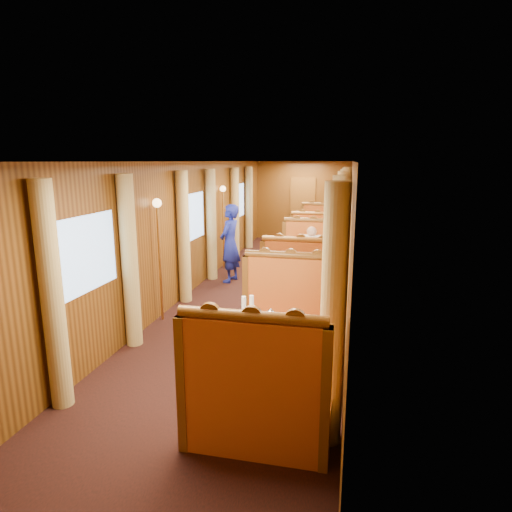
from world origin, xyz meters
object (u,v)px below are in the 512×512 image
(table_mid, at_px, (307,276))
(teapot_left, at_px, (261,323))
(banquette_near_fwd, at_px, (256,404))
(banquette_far_aft, at_px, (322,235))
(table_far, at_px, (320,243))
(tea_tray, at_px, (268,326))
(passenger, at_px, (311,249))
(rose_vase_mid, at_px, (306,248))
(rose_vase_far, at_px, (320,222))
(banquette_far_fwd, at_px, (317,248))
(teapot_back, at_px, (271,319))
(teapot_right, at_px, (270,325))
(steward, at_px, (230,243))
(banquette_mid_fwd, at_px, (301,289))
(fruit_plate, at_px, (303,331))
(table_near, at_px, (275,358))
(banquette_near_aft, at_px, (288,321))
(banquette_mid_aft, at_px, (312,262))

(table_mid, bearing_deg, teapot_left, -92.23)
(banquette_near_fwd, height_order, banquette_far_aft, same)
(table_mid, relative_size, teapot_left, 6.05)
(table_far, xyz_separation_m, tea_tray, (-0.07, -7.04, 0.38))
(banquette_near_fwd, xyz_separation_m, teapot_left, (-0.14, 0.91, 0.40))
(passenger, bearing_deg, rose_vase_mid, -92.28)
(teapot_left, height_order, rose_vase_far, rose_vase_far)
(banquette_far_fwd, xyz_separation_m, rose_vase_mid, (-0.03, -2.51, 0.50))
(table_mid, xyz_separation_m, teapot_back, (-0.06, -3.46, 0.44))
(banquette_near_fwd, distance_m, teapot_right, 0.96)
(steward, bearing_deg, passenger, 104.01)
(teapot_left, bearing_deg, banquette_far_fwd, 72.32)
(rose_vase_far, bearing_deg, teapot_right, -90.27)
(table_far, distance_m, rose_vase_mid, 3.57)
(banquette_far_fwd, height_order, teapot_left, banquette_far_fwd)
(tea_tray, height_order, rose_vase_mid, rose_vase_mid)
(teapot_left, relative_size, passenger, 0.23)
(banquette_mid_fwd, distance_m, fruit_plate, 2.64)
(table_far, distance_m, steward, 3.34)
(banquette_far_aft, relative_size, teapot_back, 8.23)
(banquette_near_fwd, bearing_deg, table_near, 90.00)
(banquette_near_aft, height_order, rose_vase_mid, banquette_near_aft)
(passenger, bearing_deg, table_mid, -90.00)
(table_near, relative_size, passenger, 1.38)
(table_far, bearing_deg, teapot_back, -90.51)
(table_mid, xyz_separation_m, passenger, (-0.00, 0.77, 0.37))
(banquette_near_aft, xyz_separation_m, table_far, (0.00, 5.99, -0.05))
(banquette_far_aft, xyz_separation_m, rose_vase_mid, (-0.03, -4.54, 0.50))
(banquette_near_aft, distance_m, banquette_mid_aft, 3.50)
(tea_tray, height_order, teapot_right, teapot_right)
(teapot_back, bearing_deg, table_mid, 92.23)
(table_near, distance_m, steward, 4.50)
(banquette_far_fwd, height_order, tea_tray, banquette_far_fwd)
(banquette_mid_fwd, relative_size, table_far, 1.28)
(rose_vase_mid, bearing_deg, table_mid, 41.07)
(banquette_mid_aft, distance_m, passenger, 0.40)
(banquette_mid_fwd, bearing_deg, teapot_back, -91.46)
(banquette_near_aft, xyz_separation_m, banquette_mid_aft, (0.00, 3.50, 0.00))
(table_mid, bearing_deg, banquette_mid_aft, 90.00)
(tea_tray, height_order, steward, steward)
(teapot_right, bearing_deg, steward, 100.73)
(tea_tray, distance_m, teapot_left, 0.11)
(steward, bearing_deg, banquette_near_fwd, 27.95)
(banquette_mid_fwd, bearing_deg, banquette_far_aft, 90.00)
(banquette_mid_aft, relative_size, teapot_right, 9.71)
(banquette_far_fwd, xyz_separation_m, passenger, (-0.00, -1.72, 0.32))
(banquette_near_aft, relative_size, banquette_mid_aft, 1.00)
(banquette_mid_fwd, height_order, fruit_plate, banquette_mid_fwd)
(banquette_mid_fwd, relative_size, teapot_left, 7.72)
(banquette_near_fwd, relative_size, banquette_mid_fwd, 1.00)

